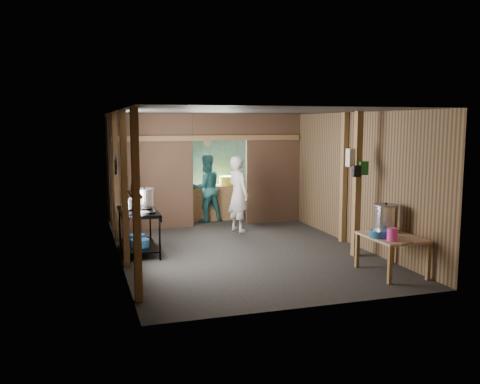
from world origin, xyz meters
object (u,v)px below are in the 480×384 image
object	(u,v)px
pink_bucket	(392,234)
cook	(238,194)
prep_table	(391,255)
gas_range	(139,232)
stove_pot_large	(145,198)
yellow_tub	(227,181)
stock_pot	(386,218)

from	to	relation	value
pink_bucket	cook	distance (m)	4.31
pink_bucket	cook	bearing A→B (deg)	106.04
prep_table	cook	xyz separation A→B (m)	(-1.38, 3.86, 0.53)
gas_range	cook	xyz separation A→B (m)	(2.33, 1.34, 0.43)
stove_pot_large	yellow_tub	bearing A→B (deg)	46.87
gas_range	prep_table	size ratio (longest dim) A/B	1.32
prep_table	stock_pot	xyz separation A→B (m)	(0.10, 0.36, 0.52)
yellow_tub	gas_range	bearing A→B (deg)	-131.05
prep_table	cook	distance (m)	4.13
prep_table	stock_pot	world-z (taller)	stock_pot
prep_table	cook	bearing A→B (deg)	109.65
pink_bucket	gas_range	bearing A→B (deg)	141.53
gas_range	pink_bucket	world-z (taller)	gas_range
cook	gas_range	bearing A→B (deg)	101.66
prep_table	stove_pot_large	size ratio (longest dim) A/B	2.83
stove_pot_large	pink_bucket	size ratio (longest dim) A/B	1.87
stove_pot_large	pink_bucket	bearing A→B (deg)	-43.53
stock_pot	cook	distance (m)	3.80
gas_range	prep_table	distance (m)	4.48
gas_range	yellow_tub	xyz separation A→B (m)	(2.53, 2.90, 0.56)
stove_pot_large	cook	world-z (taller)	cook
gas_range	cook	distance (m)	2.73
pink_bucket	yellow_tub	xyz separation A→B (m)	(-0.99, 5.70, 0.25)
gas_range	stove_pot_large	world-z (taller)	stove_pot_large
stove_pot_large	pink_bucket	distance (m)	4.63
gas_range	prep_table	bearing A→B (deg)	-34.15
prep_table	cook	size ratio (longest dim) A/B	0.62
gas_range	pink_bucket	size ratio (longest dim) A/B	7.02
prep_table	pink_bucket	world-z (taller)	pink_bucket
stove_pot_large	yellow_tub	distance (m)	3.45
stove_pot_large	pink_bucket	xyz separation A→B (m)	(3.35, -3.18, -0.26)
gas_range	pink_bucket	xyz separation A→B (m)	(3.52, -2.80, 0.30)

